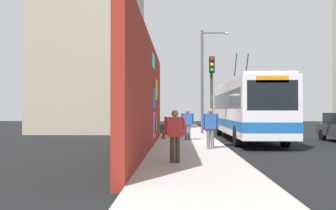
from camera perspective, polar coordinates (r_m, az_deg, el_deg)
The scene contains 11 objects.
ground_plane at distance 18.86m, azimuth 7.96°, elevation -6.04°, with size 80.00×80.00×0.00m, color black.
sidewalk_slab at distance 18.74m, azimuth 3.07°, elevation -5.85°, with size 48.00×3.20×0.15m, color #ADA8A0.
graffiti_wall at distance 15.31m, azimuth -3.15°, elevation 1.40°, with size 15.13×0.32×4.63m.
building_far_left at distance 32.37m, azimuth -11.31°, elevation 9.43°, with size 11.02×7.49×14.93m.
city_bus at distance 21.74m, azimuth 11.87°, elevation -0.40°, with size 11.98×2.51×5.15m.
pedestrian_near_wall at distance 11.20m, azimuth 1.01°, elevation -4.18°, with size 0.22×0.72×1.58m.
pedestrian_midblock at distance 19.61m, azimuth 3.02°, elevation -2.62°, with size 0.22×0.66×1.63m.
pedestrian_at_curb at distance 15.31m, azimuth 6.51°, elevation -3.07°, with size 0.22×0.67×1.65m.
traffic_light at distance 19.41m, azimuth 6.71°, elevation 3.20°, with size 0.49×0.28×4.37m.
street_lamp at distance 25.57m, azimuth 5.71°, elevation 4.70°, with size 0.44×1.92×7.02m.
curbside_puddle at distance 18.69m, azimuth 9.89°, elevation -6.08°, with size 1.55×1.55×0.00m, color black.
Camera 1 is at (-18.67, 2.10, 1.73)m, focal length 39.77 mm.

